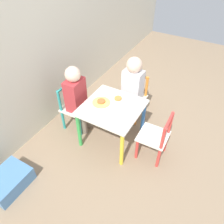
# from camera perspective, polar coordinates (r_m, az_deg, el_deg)

# --- Properties ---
(ground_plane) EXTENTS (6.00, 6.00, 0.00)m
(ground_plane) POSITION_cam_1_polar(r_m,az_deg,el_deg) (2.32, 0.00, -6.84)
(ground_plane) COLOR #8C755B
(kids_table) EXTENTS (0.53, 0.53, 0.43)m
(kids_table) POSITION_cam_1_polar(r_m,az_deg,el_deg) (2.06, 0.00, -0.09)
(kids_table) COLOR silver
(kids_table) RESTS_ON ground_plane
(chair_orange) EXTENTS (0.27, 0.27, 0.50)m
(chair_orange) POSITION_cam_1_polar(r_m,az_deg,el_deg) (2.45, 5.64, 3.74)
(chair_orange) COLOR silver
(chair_orange) RESTS_ON ground_plane
(chair_teal) EXTENTS (0.27, 0.27, 0.50)m
(chair_teal) POSITION_cam_1_polar(r_m,az_deg,el_deg) (2.33, -9.90, 1.07)
(chair_teal) COLOR silver
(chair_teal) RESTS_ON ground_plane
(chair_red) EXTENTS (0.27, 0.27, 0.50)m
(chair_red) POSITION_cam_1_polar(r_m,az_deg,el_deg) (2.04, 11.32, -6.60)
(chair_red) COLOR silver
(chair_red) RESTS_ON ground_plane
(child_right) EXTENTS (0.22, 0.21, 0.75)m
(child_right) POSITION_cam_1_polar(r_m,az_deg,el_deg) (2.29, 5.27, 6.95)
(child_right) COLOR #38383D
(child_right) RESTS_ON ground_plane
(child_back) EXTENTS (0.21, 0.21, 0.74)m
(child_back) POSITION_cam_1_polar(r_m,az_deg,el_deg) (2.19, -9.16, 4.39)
(child_back) COLOR #7A6B5B
(child_back) RESTS_ON ground_plane
(plate_right) EXTENTS (0.16, 0.16, 0.03)m
(plate_right) POSITION_cam_1_polar(r_m,az_deg,el_deg) (2.09, 1.59, 3.36)
(plate_right) COLOR white
(plate_right) RESTS_ON kids_table
(plate_back) EXTENTS (0.17, 0.17, 0.03)m
(plate_back) POSITION_cam_1_polar(r_m,az_deg,el_deg) (2.06, -2.83, 2.61)
(plate_back) COLOR #EADB66
(plate_back) RESTS_ON kids_table
(storage_bin) EXTENTS (0.35, 0.27, 0.13)m
(storage_bin) POSITION_cam_1_polar(r_m,az_deg,el_deg) (2.13, -25.44, -16.01)
(storage_bin) COLOR #4C7FB7
(storage_bin) RESTS_ON ground_plane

